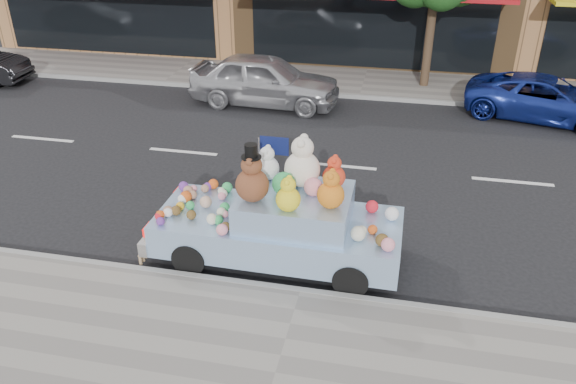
# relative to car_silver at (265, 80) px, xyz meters

# --- Properties ---
(ground) EXTENTS (120.00, 120.00, 0.00)m
(ground) POSITION_rel_car_silver_xyz_m (2.81, -3.89, -0.78)
(ground) COLOR black
(ground) RESTS_ON ground
(near_sidewalk) EXTENTS (60.00, 3.00, 0.12)m
(near_sidewalk) POSITION_rel_car_silver_xyz_m (2.81, -10.39, -0.72)
(near_sidewalk) COLOR gray
(near_sidewalk) RESTS_ON ground
(far_sidewalk) EXTENTS (60.00, 3.00, 0.12)m
(far_sidewalk) POSITION_rel_car_silver_xyz_m (2.81, 2.61, -0.72)
(far_sidewalk) COLOR gray
(far_sidewalk) RESTS_ON ground
(near_kerb) EXTENTS (60.00, 0.12, 0.13)m
(near_kerb) POSITION_rel_car_silver_xyz_m (2.81, -8.89, -0.71)
(near_kerb) COLOR gray
(near_kerb) RESTS_ON ground
(far_kerb) EXTENTS (60.00, 0.12, 0.13)m
(far_kerb) POSITION_rel_car_silver_xyz_m (2.81, 1.11, -0.71)
(far_kerb) COLOR gray
(far_kerb) RESTS_ON ground
(car_silver) EXTENTS (4.66, 2.09, 1.55)m
(car_silver) POSITION_rel_car_silver_xyz_m (0.00, 0.00, 0.00)
(car_silver) COLOR #B7B7BC
(car_silver) RESTS_ON ground
(car_blue) EXTENTS (4.77, 3.07, 1.22)m
(car_blue) POSITION_rel_car_silver_xyz_m (8.17, 0.48, -0.17)
(car_blue) COLOR navy
(car_blue) RESTS_ON ground
(art_car) EXTENTS (4.50, 1.81, 2.36)m
(art_car) POSITION_rel_car_silver_xyz_m (2.25, -7.90, 0.04)
(art_car) COLOR black
(art_car) RESTS_ON ground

